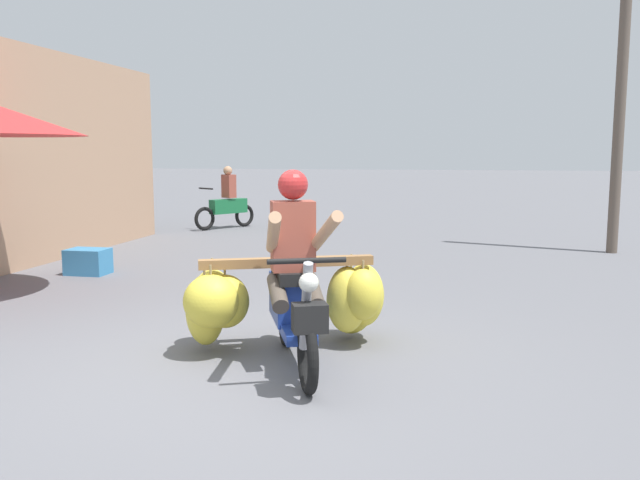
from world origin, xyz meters
TOP-DOWN VIEW (x-y plane):
  - ground_plane at (0.00, 0.00)m, footprint 120.00×120.00m
  - motorbike_main_loaded at (0.29, 0.68)m, footprint 1.76×2.03m
  - motorbike_distant_ahead_left at (-3.36, 9.49)m, footprint 0.99×1.39m
  - produce_crate at (-3.40, 3.69)m, footprint 0.56×0.40m
  - utility_pole at (4.32, 7.31)m, footprint 0.18×0.18m

SIDE VIEW (x-z plane):
  - ground_plane at x=0.00m, z-range 0.00..0.00m
  - produce_crate at x=-3.40m, z-range 0.00..0.36m
  - motorbike_main_loaded at x=0.29m, z-range -0.29..1.29m
  - motorbike_distant_ahead_left at x=-3.36m, z-range -0.13..1.27m
  - utility_pole at x=4.32m, z-range 0.00..6.50m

